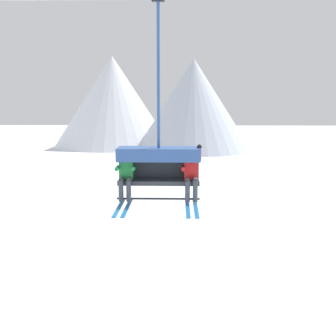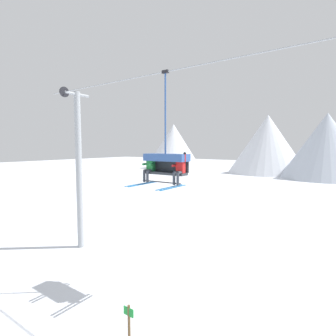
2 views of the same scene
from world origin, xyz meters
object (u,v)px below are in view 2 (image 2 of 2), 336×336
chairlift_chair (166,159)px  skier_green (149,167)px  skier_red (179,169)px  lift_tower_near (79,167)px  trail_sign (129,329)px

chairlift_chair → skier_green: (-0.75, -0.22, -0.36)m
skier_green → skier_red: (1.51, 0.01, 0.02)m
lift_tower_near → skier_green: size_ratio=5.46×
lift_tower_near → chairlift_chair: bearing=-6.0°
lift_tower_near → skier_red: lift_tower_near is taller
skier_green → trail_sign: 5.89m
skier_red → trail_sign: bearing=-80.4°
chairlift_chair → trail_sign: size_ratio=2.81×
chairlift_chair → skier_red: bearing=-15.7°
skier_green → skier_red: skier_red is taller
chairlift_chair → skier_green: chairlift_chair is taller
chairlift_chair → trail_sign: chairlift_chair is taller
lift_tower_near → skier_green: 6.15m
lift_tower_near → skier_red: size_ratio=5.46×
trail_sign → skier_red: bearing=99.6°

